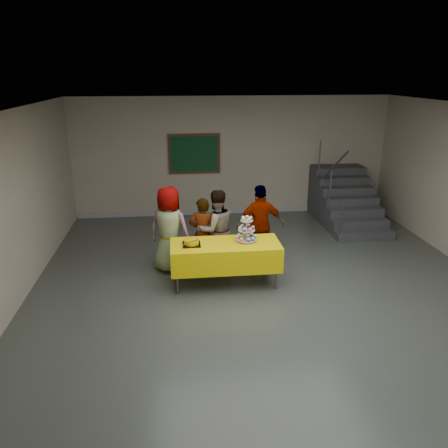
{
  "coord_description": "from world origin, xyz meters",
  "views": [
    {
      "loc": [
        -1.45,
        -5.95,
        3.55
      ],
      "look_at": [
        -0.64,
        1.16,
        1.05
      ],
      "focal_mm": 35.0,
      "sensor_mm": 36.0,
      "label": 1
    }
  ],
  "objects_px": {
    "schoolchild_c": "(216,229)",
    "schoolchild_d": "(260,225)",
    "noticeboard": "(194,154)",
    "bake_table": "(225,255)",
    "schoolchild_a": "(169,230)",
    "schoolchild_b": "(203,234)",
    "staircase": "(343,201)",
    "bear_cake": "(191,242)",
    "cupcake_stand": "(246,231)"
  },
  "relations": [
    {
      "from": "bake_table",
      "to": "noticeboard",
      "type": "relative_size",
      "value": 1.45
    },
    {
      "from": "bake_table",
      "to": "schoolchild_d",
      "type": "xyz_separation_m",
      "value": [
        0.77,
        0.8,
        0.23
      ]
    },
    {
      "from": "cupcake_stand",
      "to": "noticeboard",
      "type": "bearing_deg",
      "value": 100.02
    },
    {
      "from": "bear_cake",
      "to": "noticeboard",
      "type": "bearing_deg",
      "value": 86.27
    },
    {
      "from": "schoolchild_b",
      "to": "noticeboard",
      "type": "distance_m",
      "value": 3.43
    },
    {
      "from": "schoolchild_b",
      "to": "bake_table",
      "type": "bearing_deg",
      "value": 125.1
    },
    {
      "from": "schoolchild_c",
      "to": "noticeboard",
      "type": "xyz_separation_m",
      "value": [
        -0.23,
        3.28,
        0.84
      ]
    },
    {
      "from": "schoolchild_d",
      "to": "noticeboard",
      "type": "xyz_separation_m",
      "value": [
        -1.08,
        3.21,
        0.81
      ]
    },
    {
      "from": "schoolchild_b",
      "to": "staircase",
      "type": "distance_m",
      "value": 4.44
    },
    {
      "from": "bake_table",
      "to": "staircase",
      "type": "xyz_separation_m",
      "value": [
        3.34,
        3.17,
        -0.07
      ]
    },
    {
      "from": "cupcake_stand",
      "to": "schoolchild_d",
      "type": "height_order",
      "value": "schoolchild_d"
    },
    {
      "from": "noticeboard",
      "to": "bear_cake",
      "type": "bearing_deg",
      "value": -93.73
    },
    {
      "from": "schoolchild_a",
      "to": "schoolchild_c",
      "type": "distance_m",
      "value": 0.87
    },
    {
      "from": "schoolchild_a",
      "to": "staircase",
      "type": "xyz_separation_m",
      "value": [
        4.3,
        2.48,
        -0.32
      ]
    },
    {
      "from": "cupcake_stand",
      "to": "noticeboard",
      "type": "distance_m",
      "value": 4.04
    },
    {
      "from": "bear_cake",
      "to": "schoolchild_a",
      "type": "relative_size",
      "value": 0.22
    },
    {
      "from": "schoolchild_d",
      "to": "staircase",
      "type": "height_order",
      "value": "staircase"
    },
    {
      "from": "bake_table",
      "to": "staircase",
      "type": "height_order",
      "value": "staircase"
    },
    {
      "from": "schoolchild_b",
      "to": "schoolchild_c",
      "type": "relative_size",
      "value": 0.91
    },
    {
      "from": "bake_table",
      "to": "schoolchild_b",
      "type": "distance_m",
      "value": 0.79
    },
    {
      "from": "staircase",
      "to": "schoolchild_b",
      "type": "bearing_deg",
      "value": -146.13
    },
    {
      "from": "cupcake_stand",
      "to": "schoolchild_a",
      "type": "bearing_deg",
      "value": 155.32
    },
    {
      "from": "schoolchild_c",
      "to": "schoolchild_d",
      "type": "bearing_deg",
      "value": 168.76
    },
    {
      "from": "schoolchild_b",
      "to": "noticeboard",
      "type": "height_order",
      "value": "noticeboard"
    },
    {
      "from": "bear_cake",
      "to": "noticeboard",
      "type": "xyz_separation_m",
      "value": [
        0.26,
        4.02,
        0.77
      ]
    },
    {
      "from": "bear_cake",
      "to": "schoolchild_d",
      "type": "relative_size",
      "value": 0.23
    },
    {
      "from": "schoolchild_b",
      "to": "noticeboard",
      "type": "xyz_separation_m",
      "value": [
        0.03,
        3.31,
        0.9
      ]
    },
    {
      "from": "schoolchild_b",
      "to": "schoolchild_d",
      "type": "bearing_deg",
      "value": -166.05
    },
    {
      "from": "bake_table",
      "to": "schoolchild_a",
      "type": "height_order",
      "value": "schoolchild_a"
    },
    {
      "from": "schoolchild_d",
      "to": "staircase",
      "type": "xyz_separation_m",
      "value": [
        2.58,
        2.38,
        -0.3
      ]
    },
    {
      "from": "cupcake_stand",
      "to": "noticeboard",
      "type": "height_order",
      "value": "noticeboard"
    },
    {
      "from": "bear_cake",
      "to": "schoolchild_b",
      "type": "relative_size",
      "value": 0.26
    },
    {
      "from": "cupcake_stand",
      "to": "schoolchild_b",
      "type": "xyz_separation_m",
      "value": [
        -0.72,
        0.62,
        -0.25
      ]
    },
    {
      "from": "bear_cake",
      "to": "bake_table",
      "type": "bearing_deg",
      "value": 0.75
    },
    {
      "from": "bake_table",
      "to": "schoolchild_c",
      "type": "height_order",
      "value": "schoolchild_c"
    },
    {
      "from": "bear_cake",
      "to": "staircase",
      "type": "distance_m",
      "value": 5.06
    },
    {
      "from": "schoolchild_c",
      "to": "staircase",
      "type": "relative_size",
      "value": 0.63
    },
    {
      "from": "staircase",
      "to": "schoolchild_c",
      "type": "bearing_deg",
      "value": -144.55
    },
    {
      "from": "cupcake_stand",
      "to": "staircase",
      "type": "distance_m",
      "value": 4.31
    },
    {
      "from": "schoolchild_d",
      "to": "schoolchild_b",
      "type": "bearing_deg",
      "value": 1.26
    },
    {
      "from": "cupcake_stand",
      "to": "bear_cake",
      "type": "relative_size",
      "value": 1.24
    },
    {
      "from": "bake_table",
      "to": "schoolchild_a",
      "type": "distance_m",
      "value": 1.21
    },
    {
      "from": "schoolchild_b",
      "to": "schoolchild_c",
      "type": "xyz_separation_m",
      "value": [
        0.25,
        0.03,
        0.07
      ]
    },
    {
      "from": "bake_table",
      "to": "schoolchild_a",
      "type": "xyz_separation_m",
      "value": [
        -0.96,
        0.69,
        0.25
      ]
    },
    {
      "from": "bake_table",
      "to": "bear_cake",
      "type": "height_order",
      "value": "bear_cake"
    },
    {
      "from": "bake_table",
      "to": "schoolchild_a",
      "type": "relative_size",
      "value": 1.16
    },
    {
      "from": "bear_cake",
      "to": "staircase",
      "type": "bearing_deg",
      "value": 39.05
    },
    {
      "from": "bake_table",
      "to": "bear_cake",
      "type": "distance_m",
      "value": 0.64
    },
    {
      "from": "schoolchild_b",
      "to": "staircase",
      "type": "xyz_separation_m",
      "value": [
        3.68,
        2.47,
        -0.21
      ]
    },
    {
      "from": "staircase",
      "to": "noticeboard",
      "type": "relative_size",
      "value": 1.85
    }
  ]
}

